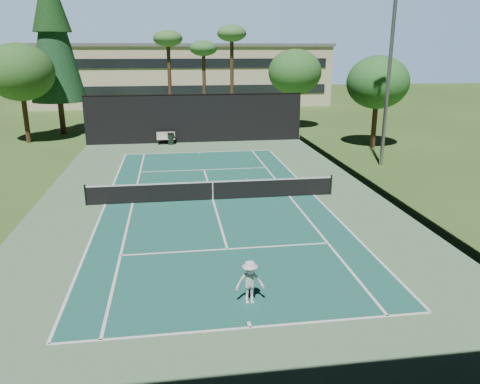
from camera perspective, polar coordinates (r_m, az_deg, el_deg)
The scene contains 22 objects.
ground at distance 24.52m, azimuth -3.33°, elevation -0.97°, with size 160.00×160.00×0.00m, color #365821.
apron_slab at distance 24.52m, azimuth -3.33°, elevation -0.96°, with size 18.00×32.00×0.01m, color #587E59.
court_surface at distance 24.51m, azimuth -3.33°, elevation -0.95°, with size 10.97×23.77×0.01m, color #1C5A4F.
court_lines at distance 24.51m, azimuth -3.33°, elevation -0.93°, with size 11.07×23.87×0.01m.
tennis_net at distance 24.35m, azimuth -3.35°, elevation 0.27°, with size 12.90×0.10×1.10m.
fence at distance 24.04m, azimuth -3.42°, elevation 3.63°, with size 18.04×32.05×4.03m.
player at distance 14.63m, azimuth 1.22°, elevation -10.92°, with size 0.91×0.52×1.41m, color silver.
tennis_ball_a at distance 13.53m, azimuth -4.32°, elevation -16.84°, with size 0.06×0.06×0.06m, color #BDDF32.
tennis_ball_b at distance 25.08m, azimuth -13.62°, elevation -0.93°, with size 0.08×0.08×0.08m, color gold.
tennis_ball_c at distance 28.44m, azimuth 0.83°, elevation 1.66°, with size 0.06×0.06×0.06m, color #BDD630.
tennis_ball_d at distance 27.09m, azimuth -16.46°, elevation 0.18°, with size 0.07×0.07×0.07m, color #CBE133.
park_bench at distance 39.38m, azimuth -9.02°, elevation 6.55°, with size 1.50×0.45×1.02m.
trash_bin at distance 39.26m, azimuth -8.42°, elevation 6.44°, with size 0.56×0.56×0.95m.
pine_tree at distance 46.39m, azimuth -21.97°, elevation 18.32°, with size 4.80×4.80×15.00m.
palm_a at distance 47.25m, azimuth -8.77°, elevation 17.59°, with size 2.80×2.80×9.32m.
palm_b at distance 49.36m, azimuth -4.48°, elevation 16.73°, with size 2.80×2.80×8.42m.
palm_c at distance 46.63m, azimuth -1.01°, elevation 18.29°, with size 2.80×2.80×9.77m.
decid_tree_a at distance 46.84m, azimuth 6.70°, elevation 14.29°, with size 5.12×5.12×7.62m.
decid_tree_b at distance 38.76m, azimuth 16.43°, elevation 12.68°, with size 4.80×4.80×7.14m.
decid_tree_c at distance 43.00m, azimuth -25.26°, elevation 13.05°, with size 5.44×5.44×8.09m.
campus_building at distance 69.33m, azimuth -6.88°, elevation 14.12°, with size 40.50×12.50×8.30m.
light_pole at distance 32.42m, azimuth 17.77°, elevation 14.29°, with size 0.90×0.25×12.22m.
Camera 1 is at (-1.95, -23.24, 7.56)m, focal length 35.00 mm.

